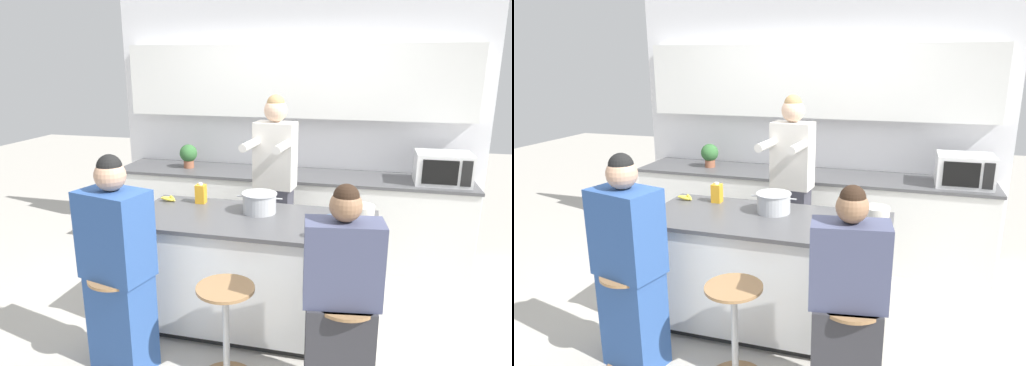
# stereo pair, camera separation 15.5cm
# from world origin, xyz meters

# --- Properties ---
(ground_plane) EXTENTS (16.00, 16.00, 0.00)m
(ground_plane) POSITION_xyz_m (0.00, 0.00, 0.00)
(ground_plane) COLOR #B2ADA3
(wall_back) EXTENTS (3.96, 0.22, 2.70)m
(wall_back) POSITION_xyz_m (0.00, 1.75, 1.54)
(wall_back) COLOR white
(wall_back) RESTS_ON ground_plane
(back_counter) EXTENTS (3.67, 0.65, 0.89)m
(back_counter) POSITION_xyz_m (0.00, 1.44, 0.45)
(back_counter) COLOR white
(back_counter) RESTS_ON ground_plane
(kitchen_island) EXTENTS (1.83, 0.81, 0.89)m
(kitchen_island) POSITION_xyz_m (0.00, 0.00, 0.45)
(kitchen_island) COLOR black
(kitchen_island) RESTS_ON ground_plane
(bar_stool_leftmost) EXTENTS (0.38, 0.38, 0.68)m
(bar_stool_leftmost) POSITION_xyz_m (-0.73, -0.73, 0.37)
(bar_stool_leftmost) COLOR #997047
(bar_stool_leftmost) RESTS_ON ground_plane
(bar_stool_center) EXTENTS (0.38, 0.38, 0.68)m
(bar_stool_center) POSITION_xyz_m (0.00, -0.70, 0.37)
(bar_stool_center) COLOR #997047
(bar_stool_center) RESTS_ON ground_plane
(bar_stool_rightmost) EXTENTS (0.38, 0.38, 0.68)m
(bar_stool_rightmost) POSITION_xyz_m (0.73, -0.72, 0.37)
(bar_stool_rightmost) COLOR #997047
(bar_stool_rightmost) RESTS_ON ground_plane
(person_cooking) EXTENTS (0.40, 0.57, 1.76)m
(person_cooking) POSITION_xyz_m (0.01, 0.71, 0.89)
(person_cooking) COLOR #383842
(person_cooking) RESTS_ON ground_plane
(person_wrapped_blanket) EXTENTS (0.48, 0.38, 1.49)m
(person_wrapped_blanket) POSITION_xyz_m (-0.72, -0.72, 0.71)
(person_wrapped_blanket) COLOR #2D5193
(person_wrapped_blanket) RESTS_ON ground_plane
(person_seated_near) EXTENTS (0.47, 0.32, 1.39)m
(person_seated_near) POSITION_xyz_m (0.70, -0.72, 0.63)
(person_seated_near) COLOR #333338
(person_seated_near) RESTS_ON ground_plane
(cooking_pot) EXTENTS (0.36, 0.27, 0.16)m
(cooking_pot) POSITION_xyz_m (0.01, 0.14, 0.97)
(cooking_pot) COLOR #B7BABC
(cooking_pot) RESTS_ON kitchen_island
(fruit_bowl) EXTENTS (0.20, 0.20, 0.07)m
(fruit_bowl) POSITION_xyz_m (0.78, 0.27, 0.93)
(fruit_bowl) COLOR silver
(fruit_bowl) RESTS_ON kitchen_island
(coffee_cup_near) EXTENTS (0.12, 0.09, 0.09)m
(coffee_cup_near) POSITION_xyz_m (0.51, -0.28, 0.94)
(coffee_cup_near) COLOR #4C7099
(coffee_cup_near) RESTS_ON kitchen_island
(coffee_cup_far) EXTENTS (0.11, 0.08, 0.08)m
(coffee_cup_far) POSITION_xyz_m (0.58, -0.05, 0.94)
(coffee_cup_far) COLOR #4C7099
(coffee_cup_far) RESTS_ON kitchen_island
(banana_bunch) EXTENTS (0.15, 0.11, 0.05)m
(banana_bunch) POSITION_xyz_m (-0.79, 0.24, 0.92)
(banana_bunch) COLOR yellow
(banana_bunch) RESTS_ON kitchen_island
(juice_carton) EXTENTS (0.08, 0.08, 0.17)m
(juice_carton) POSITION_xyz_m (-0.51, 0.26, 0.97)
(juice_carton) COLOR gold
(juice_carton) RESTS_ON kitchen_island
(microwave) EXTENTS (0.50, 0.39, 0.30)m
(microwave) POSITION_xyz_m (1.50, 1.40, 1.04)
(microwave) COLOR white
(microwave) RESTS_ON back_counter
(potted_plant) EXTENTS (0.19, 0.19, 0.26)m
(potted_plant) POSITION_xyz_m (-1.10, 1.44, 1.04)
(potted_plant) COLOR #93563D
(potted_plant) RESTS_ON back_counter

